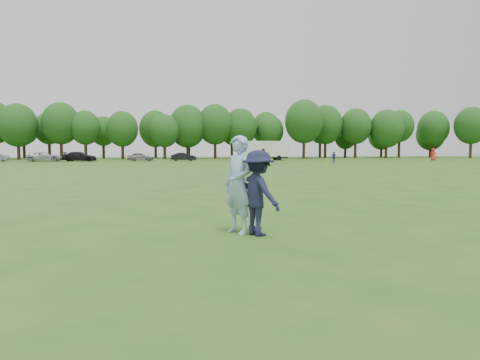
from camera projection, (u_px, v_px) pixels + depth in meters
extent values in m
plane|color=#245217|center=(243.00, 231.00, 9.60)|extent=(200.00, 200.00, 0.00)
imported|color=#93B7E3|center=(238.00, 185.00, 9.26)|extent=(0.84, 0.93, 2.13)
imported|color=#1B1D3C|center=(258.00, 193.00, 9.04)|extent=(1.14, 1.35, 1.81)
imported|color=navy|center=(334.00, 157.00, 58.28)|extent=(0.86, 0.94, 1.54)
imported|color=red|center=(433.00, 155.00, 68.60)|extent=(1.15, 1.04, 1.97)
imported|color=black|center=(263.00, 155.00, 66.76)|extent=(1.87, 0.68, 1.99)
imported|color=#AFAFB4|center=(45.00, 157.00, 64.25)|extent=(5.32, 2.78, 1.43)
imported|color=black|center=(80.00, 157.00, 65.01)|extent=(5.23, 2.70, 1.45)
imported|color=gray|center=(141.00, 157.00, 66.39)|extent=(4.13, 2.00, 1.36)
imported|color=black|center=(183.00, 157.00, 67.24)|extent=(4.01, 1.48, 1.31)
cone|color=orange|center=(326.00, 163.00, 52.90)|extent=(0.28, 0.28, 0.30)
cylinder|color=white|center=(251.00, 182.00, 9.06)|extent=(0.28, 0.28, 0.08)
cube|color=white|center=(264.00, 149.00, 71.08)|extent=(8.00, 2.50, 2.60)
cube|color=black|center=(264.00, 157.00, 71.18)|extent=(7.60, 2.30, 0.25)
cylinder|color=black|center=(253.00, 158.00, 69.58)|extent=(0.80, 0.25, 0.80)
cylinder|color=black|center=(250.00, 158.00, 72.04)|extent=(0.80, 0.25, 0.80)
cylinder|color=black|center=(279.00, 158.00, 70.35)|extent=(0.80, 0.25, 0.80)
cylinder|color=black|center=(275.00, 158.00, 72.80)|extent=(0.80, 0.25, 0.80)
cube|color=#333333|center=(238.00, 157.00, 70.41)|extent=(1.20, 0.15, 0.12)
cylinder|color=#332114|center=(19.00, 150.00, 76.46)|extent=(0.56, 0.56, 3.25)
ellipsoid|color=#1B4115|center=(18.00, 125.00, 76.14)|extent=(6.76, 6.76, 7.78)
cylinder|color=#332114|center=(61.00, 149.00, 78.10)|extent=(0.56, 0.56, 3.71)
ellipsoid|color=#1B4115|center=(61.00, 123.00, 77.76)|extent=(6.68, 6.68, 7.68)
cylinder|color=#332114|center=(86.00, 150.00, 78.48)|extent=(0.56, 0.56, 3.46)
ellipsoid|color=#1B4115|center=(85.00, 128.00, 78.19)|extent=(5.49, 5.49, 6.31)
cylinder|color=#332114|center=(123.00, 151.00, 79.50)|extent=(0.56, 0.56, 3.14)
ellipsoid|color=#1B4115|center=(122.00, 129.00, 79.22)|extent=(5.78, 5.78, 6.64)
cylinder|color=#332114|center=(165.00, 151.00, 80.60)|extent=(0.56, 0.56, 3.01)
ellipsoid|color=#1B4115|center=(164.00, 131.00, 80.32)|extent=(5.46, 5.46, 6.28)
cylinder|color=#332114|center=(188.00, 150.00, 83.70)|extent=(0.56, 0.56, 3.23)
ellipsoid|color=#1B4115|center=(187.00, 126.00, 83.36)|extent=(7.29, 7.29, 8.38)
cylinder|color=#332114|center=(215.00, 149.00, 84.53)|extent=(0.56, 0.56, 3.77)
ellipsoid|color=#1B4115|center=(215.00, 124.00, 84.18)|extent=(6.95, 6.95, 8.00)
cylinder|color=#332114|center=(240.00, 150.00, 86.01)|extent=(0.56, 0.56, 3.33)
ellipsoid|color=#1B4115|center=(240.00, 128.00, 85.69)|extent=(6.71, 6.71, 7.71)
cylinder|color=#332114|center=(270.00, 150.00, 87.35)|extent=(0.56, 0.56, 3.22)
ellipsoid|color=#1B4115|center=(270.00, 131.00, 87.06)|extent=(5.54, 5.54, 6.37)
cylinder|color=#332114|center=(304.00, 148.00, 85.51)|extent=(0.56, 0.56, 4.15)
ellipsoid|color=#1B4115|center=(304.00, 121.00, 85.13)|extent=(7.59, 7.59, 8.73)
cylinder|color=#332114|center=(325.00, 149.00, 90.01)|extent=(0.56, 0.56, 3.95)
ellipsoid|color=#1B4115|center=(325.00, 125.00, 89.65)|extent=(7.16, 7.16, 8.24)
cylinder|color=#332114|center=(355.00, 149.00, 89.72)|extent=(0.56, 0.56, 3.90)
ellipsoid|color=#1B4115|center=(356.00, 126.00, 89.38)|extent=(6.49, 6.49, 7.46)
cylinder|color=#332114|center=(386.00, 151.00, 89.64)|extent=(0.56, 0.56, 3.16)
ellipsoid|color=#1B4115|center=(386.00, 129.00, 89.31)|extent=(6.99, 6.99, 8.04)
cylinder|color=#332114|center=(399.00, 148.00, 92.74)|extent=(0.56, 0.56, 4.29)
ellipsoid|color=#1B4115|center=(400.00, 126.00, 92.40)|extent=(6.02, 6.02, 6.93)
cylinder|color=#332114|center=(433.00, 149.00, 95.89)|extent=(0.56, 0.56, 3.68)
ellipsoid|color=#1B4115|center=(433.00, 128.00, 95.55)|extent=(6.78, 6.78, 7.80)
cylinder|color=#332114|center=(471.00, 149.00, 91.21)|extent=(0.56, 0.56, 3.96)
ellipsoid|color=#1B4115|center=(471.00, 125.00, 90.85)|extent=(6.93, 6.93, 7.96)
cylinder|color=#332114|center=(24.00, 149.00, 86.71)|extent=(0.56, 0.56, 3.62)
ellipsoid|color=#1B4115|center=(23.00, 128.00, 86.41)|extent=(5.80, 5.80, 6.67)
cylinder|color=#332114|center=(50.00, 149.00, 85.17)|extent=(0.56, 0.56, 3.61)
ellipsoid|color=#1B4115|center=(49.00, 128.00, 84.87)|extent=(5.58, 5.58, 6.42)
cylinder|color=#332114|center=(104.00, 150.00, 87.50)|extent=(0.56, 0.56, 3.29)
ellipsoid|color=#1B4115|center=(103.00, 131.00, 87.22)|extent=(5.30, 5.30, 6.09)
cylinder|color=#332114|center=(156.00, 150.00, 90.77)|extent=(0.56, 0.56, 3.28)
ellipsoid|color=#1B4115|center=(155.00, 129.00, 90.44)|extent=(6.78, 6.78, 7.79)
cylinder|color=#332114|center=(189.00, 151.00, 90.47)|extent=(0.56, 0.56, 3.11)
ellipsoid|color=#1B4115|center=(189.00, 132.00, 90.19)|extent=(5.34, 5.34, 6.14)
cylinder|color=#332114|center=(232.00, 150.00, 93.49)|extent=(0.56, 0.56, 3.50)
ellipsoid|color=#1B4115|center=(232.00, 132.00, 93.21)|extent=(4.82, 4.82, 5.54)
cylinder|color=#332114|center=(266.00, 149.00, 95.41)|extent=(0.56, 0.56, 3.80)
ellipsoid|color=#1B4115|center=(266.00, 128.00, 95.09)|extent=(6.34, 6.34, 7.29)
cylinder|color=#332114|center=(320.00, 149.00, 95.80)|extent=(0.56, 0.56, 3.84)
ellipsoid|color=#1B4115|center=(320.00, 131.00, 95.51)|extent=(5.09, 5.09, 5.86)
cylinder|color=#332114|center=(345.00, 152.00, 95.67)|extent=(0.56, 0.56, 2.58)
ellipsoid|color=#1B4115|center=(345.00, 137.00, 95.43)|extent=(4.86, 4.86, 5.59)
cylinder|color=#332114|center=(381.00, 152.00, 98.73)|extent=(0.56, 0.56, 2.62)
ellipsoid|color=#1B4115|center=(382.00, 135.00, 98.45)|extent=(6.11, 6.11, 7.02)
cylinder|color=#332114|center=(430.00, 152.00, 99.44)|extent=(0.56, 0.56, 2.54)
ellipsoid|color=#1B4115|center=(431.00, 134.00, 99.15)|extent=(6.47, 6.47, 7.44)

